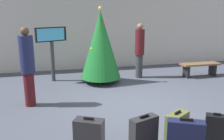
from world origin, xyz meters
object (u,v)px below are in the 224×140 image
at_px(waiting_bench, 200,67).
at_px(suitcase_0, 144,136).
at_px(traveller_0, 140,49).
at_px(flight_info_kiosk, 52,43).
at_px(suitcase_3, 89,134).
at_px(suitcase_5, 177,127).
at_px(holiday_tree, 101,45).
at_px(traveller_1, 28,65).
at_px(suitcase_6, 215,131).

distance_m(waiting_bench, suitcase_0, 5.49).
bearing_deg(traveller_0, flight_info_kiosk, 174.21).
xyz_separation_m(waiting_bench, suitcase_3, (-4.52, -3.62, -0.10)).
xyz_separation_m(waiting_bench, suitcase_5, (-2.99, -3.79, -0.09)).
bearing_deg(waiting_bench, holiday_tree, 178.06).
bearing_deg(waiting_bench, traveller_1, -166.04).
distance_m(suitcase_3, suitcase_5, 1.54).
bearing_deg(suitcase_5, suitcase_3, 173.80).
bearing_deg(holiday_tree, suitcase_3, -104.50).
height_order(holiday_tree, suitcase_5, holiday_tree).
xyz_separation_m(suitcase_3, suitcase_5, (1.53, -0.17, 0.01)).
height_order(flight_info_kiosk, suitcase_0, flight_info_kiosk).
bearing_deg(flight_info_kiosk, traveller_1, -105.46).
distance_m(holiday_tree, traveller_0, 1.46).
bearing_deg(suitcase_5, flight_info_kiosk, 114.68).
distance_m(flight_info_kiosk, traveller_1, 2.19).
bearing_deg(suitcase_3, suitcase_6, -12.92).
bearing_deg(waiting_bench, suitcase_0, -132.55).
relative_size(holiday_tree, suitcase_0, 3.52).
bearing_deg(traveller_0, suitcase_6, -93.81).
height_order(traveller_0, suitcase_0, traveller_0).
bearing_deg(traveller_0, holiday_tree, -168.82).
bearing_deg(flight_info_kiosk, suitcase_0, -74.26).
height_order(flight_info_kiosk, suitcase_6, flight_info_kiosk).
bearing_deg(suitcase_6, traveller_0, 86.19).
bearing_deg(flight_info_kiosk, holiday_tree, -21.01).
bearing_deg(holiday_tree, traveller_0, 11.18).
bearing_deg(traveller_0, suitcase_3, -120.63).
relative_size(waiting_bench, suitcase_5, 2.51).
height_order(traveller_1, suitcase_0, traveller_1).
relative_size(holiday_tree, traveller_1, 1.26).
distance_m(suitcase_0, suitcase_5, 0.77).
relative_size(holiday_tree, suitcase_5, 4.28).
bearing_deg(suitcase_6, flight_info_kiosk, 118.57).
height_order(holiday_tree, flight_info_kiosk, holiday_tree).
xyz_separation_m(holiday_tree, suitcase_3, (-0.97, -3.74, -0.98)).
xyz_separation_m(traveller_0, traveller_1, (-3.49, -1.80, 0.02)).
height_order(traveller_1, suitcase_6, traveller_1).
distance_m(suitcase_0, suitcase_6, 1.28).
bearing_deg(suitcase_6, suitcase_5, 150.50).
distance_m(suitcase_0, suitcase_3, 0.91).
bearing_deg(suitcase_0, holiday_tree, 87.79).
relative_size(traveller_1, suitcase_6, 3.16).
relative_size(suitcase_3, suitcase_6, 0.90).
distance_m(waiting_bench, traveller_0, 2.27).
distance_m(traveller_1, suitcase_6, 4.24).
relative_size(traveller_0, traveller_1, 0.98).
height_order(holiday_tree, suitcase_6, holiday_tree).
xyz_separation_m(flight_info_kiosk, waiting_bench, (5.05, -0.69, -0.91)).
xyz_separation_m(waiting_bench, traveller_1, (-5.62, -1.40, 0.66)).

